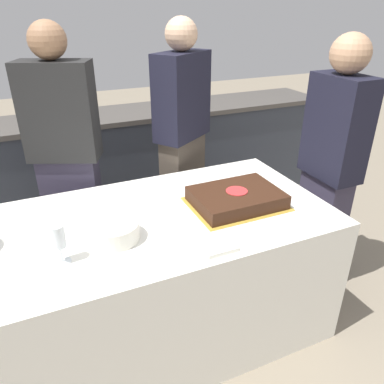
% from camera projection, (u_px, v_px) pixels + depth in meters
% --- Properties ---
extents(ground_plane, '(14.00, 14.00, 0.00)m').
position_uv_depth(ground_plane, '(156.00, 329.00, 2.25)').
color(ground_plane, gray).
extents(back_counter, '(4.40, 0.58, 0.92)m').
position_uv_depth(back_counter, '(96.00, 167.00, 3.31)').
color(back_counter, '#333842').
rests_on(back_counter, ground_plane).
extents(dining_table, '(1.89, 0.96, 0.78)m').
position_uv_depth(dining_table, '(153.00, 278.00, 2.08)').
color(dining_table, white).
rests_on(dining_table, ground_plane).
extents(cake, '(0.50, 0.38, 0.08)m').
position_uv_depth(cake, '(236.00, 198.00, 2.01)').
color(cake, gold).
rests_on(cake, dining_table).
extents(plate_stack, '(0.23, 0.23, 0.09)m').
position_uv_depth(plate_stack, '(114.00, 231.00, 1.72)').
color(plate_stack, white).
rests_on(plate_stack, dining_table).
extents(wine_glass, '(0.07, 0.07, 0.18)m').
position_uv_depth(wine_glass, '(58.00, 238.00, 1.53)').
color(wine_glass, white).
rests_on(wine_glass, dining_table).
extents(side_plate_near_cake, '(0.18, 0.18, 0.00)m').
position_uv_depth(side_plate_near_cake, '(204.00, 181.00, 2.29)').
color(side_plate_near_cake, white).
rests_on(side_plate_near_cake, dining_table).
extents(utensil_pile, '(0.15, 0.08, 0.02)m').
position_uv_depth(utensil_pile, '(220.00, 249.00, 1.65)').
color(utensil_pile, white).
rests_on(utensil_pile, dining_table).
extents(person_cutting_cake, '(0.45, 0.40, 1.69)m').
position_uv_depth(person_cutting_cake, '(183.00, 145.00, 2.60)').
color(person_cutting_cake, '#4C4238').
rests_on(person_cutting_cake, ground_plane).
extents(person_seated_right, '(0.22, 0.36, 1.63)m').
position_uv_depth(person_seated_right, '(330.00, 168.00, 2.29)').
color(person_seated_right, '#383347').
rests_on(person_seated_right, ground_plane).
extents(person_standing_back, '(0.46, 0.35, 1.68)m').
position_uv_depth(person_standing_back, '(67.00, 163.00, 2.32)').
color(person_standing_back, '#383347').
rests_on(person_standing_back, ground_plane).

